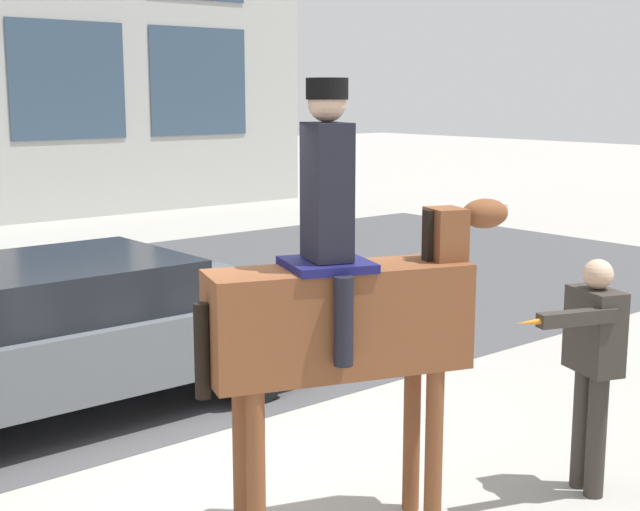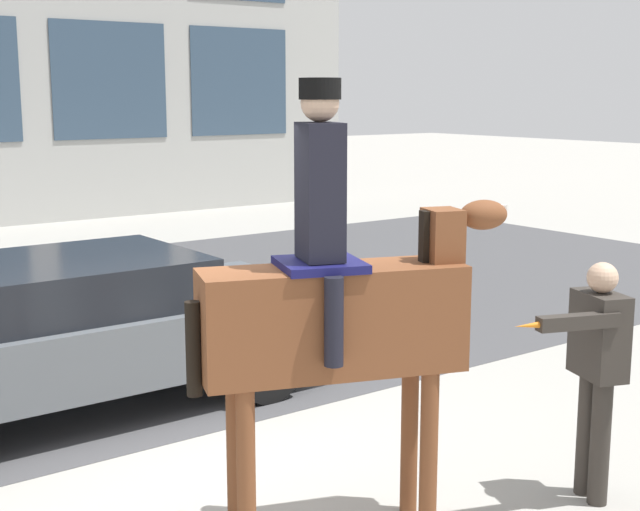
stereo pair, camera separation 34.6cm
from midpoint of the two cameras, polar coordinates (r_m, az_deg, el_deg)
The scene contains 5 objects.
ground_plane at distance 6.76m, azimuth -5.35°, elevation -13.05°, with size 80.00×80.00×0.00m, color #9E9B93.
road_surface at distance 10.91m, azimuth -18.39°, elevation -4.40°, with size 22.04×8.50×0.01m.
mounted_horse_lead at distance 5.25m, azimuth 3.02°, elevation -3.41°, with size 1.90×0.94×2.76m.
pedestrian_bystander at distance 6.16m, azimuth 18.83°, elevation -6.51°, with size 0.91×0.45×1.61m.
street_car_near_lane at distance 7.87m, azimuth -14.33°, elevation -4.46°, with size 4.43×1.94×1.31m.
Camera 2 is at (-3.03, -5.44, 2.68)m, focal length 50.00 mm.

